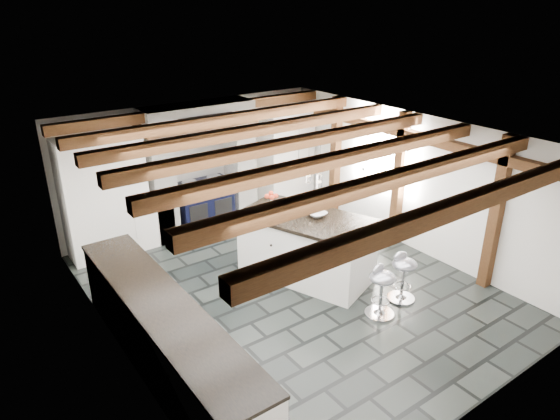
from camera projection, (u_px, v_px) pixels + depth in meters
ground at (290, 288)px, 7.38m from camera, size 6.00×6.00×0.00m
room_shell at (204, 202)px, 7.69m from camera, size 6.00×6.03×6.00m
range_cooker at (204, 204)px, 9.19m from camera, size 1.00×0.63×0.99m
kitchen_island at (306, 246)px, 7.54m from camera, size 1.68×2.23×1.31m
bar_stool_near at (403, 271)px, 6.95m from camera, size 0.39×0.39×0.72m
bar_stool_far at (381, 285)px, 6.60m from camera, size 0.43×0.43×0.74m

